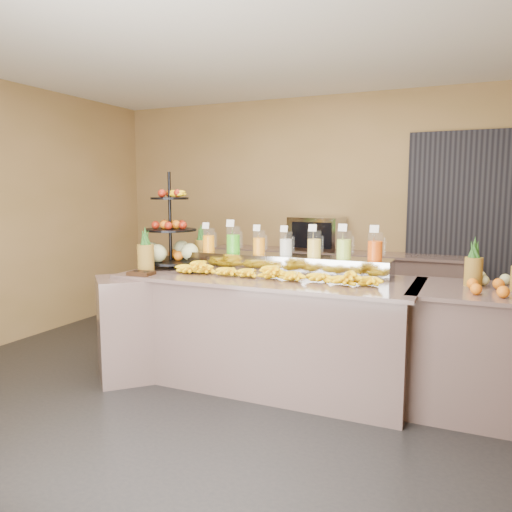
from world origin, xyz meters
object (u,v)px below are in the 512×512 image
Objects in this scene: right_fruit_pile at (493,281)px; condiment_caddy at (141,273)px; banana_heap at (274,271)px; oven_warmer at (317,234)px; pitcher_tray at (286,263)px; fruit_stand at (174,243)px.

condiment_caddy is at bearing -170.22° from right_fruit_pile.
banana_heap is 2.04m from oven_warmer.
pitcher_tray is at bearing 95.00° from banana_heap.
pitcher_tray is at bearing 32.00° from condiment_caddy.
oven_warmer is at bearing 81.68° from fruit_stand.
banana_heap reaches higher than condiment_caddy.
pitcher_tray is at bearing -78.32° from oven_warmer.
fruit_stand is 1.98m from oven_warmer.
fruit_stand reaches higher than right_fruit_pile.
condiment_caddy is 0.49× the size of right_fruit_pile.
pitcher_tray is 1.01× the size of banana_heap.
fruit_stand is 1.47× the size of oven_warmer.
banana_heap is at bearing 5.69° from fruit_stand.
right_fruit_pile is at bearing -40.79° from oven_warmer.
condiment_caddy is at bearing -70.36° from fruit_stand.
pitcher_tray is 3.04× the size of oven_warmer.
oven_warmer is (-0.26, 2.02, 0.15)m from banana_heap.
fruit_stand is at bearing 92.25° from condiment_caddy.
right_fruit_pile is at bearing -6.77° from pitcher_tray.
condiment_caddy is (-1.10, -0.32, -0.04)m from banana_heap.
right_fruit_pile is at bearing 15.74° from fruit_stand.
right_fruit_pile is 0.68× the size of oven_warmer.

